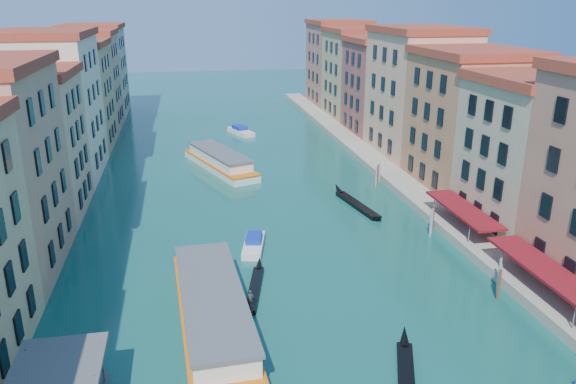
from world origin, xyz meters
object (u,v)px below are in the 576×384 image
vaporetto_far (220,161)px  gondola_right (407,384)px  vaporetto_near (213,312)px  gondola_fore (255,288)px

vaporetto_far → gondola_right: bearing=-101.0°
vaporetto_near → gondola_fore: 6.82m
vaporetto_near → gondola_fore: size_ratio=2.14×
vaporetto_near → gondola_fore: bearing=50.7°
vaporetto_far → gondola_right: vaporetto_far is taller
vaporetto_near → vaporetto_far: (3.80, 45.03, -0.20)m
vaporetto_near → gondola_right: bearing=-42.0°
vaporetto_far → gondola_right: size_ratio=1.66×
vaporetto_near → gondola_right: vaporetto_near is taller
vaporetto_near → vaporetto_far: size_ratio=1.15×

